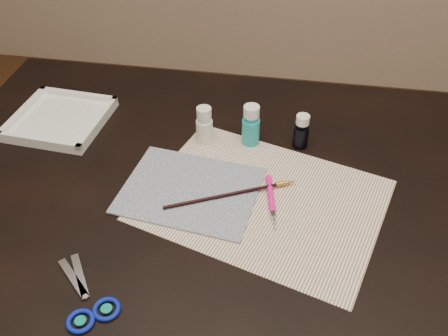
% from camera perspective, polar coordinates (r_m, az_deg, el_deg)
% --- Properties ---
extents(table, '(1.30, 0.90, 0.75)m').
position_cam_1_polar(table, '(1.31, 0.00, -14.26)').
color(table, black).
rests_on(table, ground).
extents(paper, '(0.54, 0.47, 0.00)m').
position_cam_1_polar(paper, '(1.00, 4.44, -3.65)').
color(paper, white).
rests_on(paper, table).
extents(canvas, '(0.29, 0.25, 0.00)m').
position_cam_1_polar(canvas, '(1.02, -3.89, -2.54)').
color(canvas, '#132037').
rests_on(canvas, paper).
extents(paint_bottle_white, '(0.04, 0.04, 0.09)m').
position_cam_1_polar(paint_bottle_white, '(1.12, -2.26, 4.89)').
color(paint_bottle_white, white).
rests_on(paint_bottle_white, table).
extents(paint_bottle_cyan, '(0.04, 0.04, 0.10)m').
position_cam_1_polar(paint_bottle_cyan, '(1.11, 3.10, 4.92)').
color(paint_bottle_cyan, '#1FA3B1').
rests_on(paint_bottle_cyan, table).
extents(paint_bottle_navy, '(0.04, 0.04, 0.08)m').
position_cam_1_polar(paint_bottle_navy, '(1.12, 8.84, 4.19)').
color(paint_bottle_navy, black).
rests_on(paint_bottle_navy, table).
extents(paintbrush, '(0.26, 0.13, 0.01)m').
position_cam_1_polar(paintbrush, '(1.00, 0.95, -2.96)').
color(paintbrush, black).
rests_on(paintbrush, canvas).
extents(craft_knife, '(0.04, 0.15, 0.01)m').
position_cam_1_polar(craft_knife, '(0.99, 5.47, -3.95)').
color(craft_knife, '#F7168F').
rests_on(craft_knife, paper).
extents(scissors, '(0.19, 0.19, 0.01)m').
position_cam_1_polar(scissors, '(0.88, -16.29, -13.43)').
color(scissors, silver).
rests_on(scissors, table).
extents(palette_tray, '(0.22, 0.22, 0.03)m').
position_cam_1_polar(palette_tray, '(1.26, -18.22, 5.41)').
color(palette_tray, white).
rests_on(palette_tray, table).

